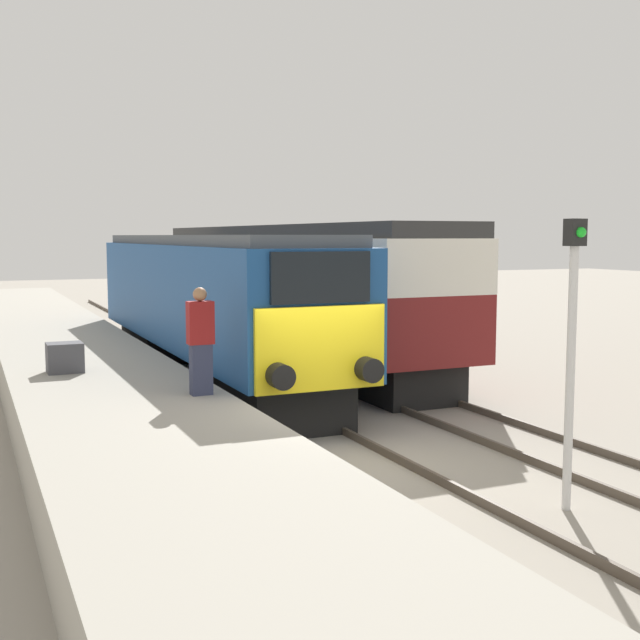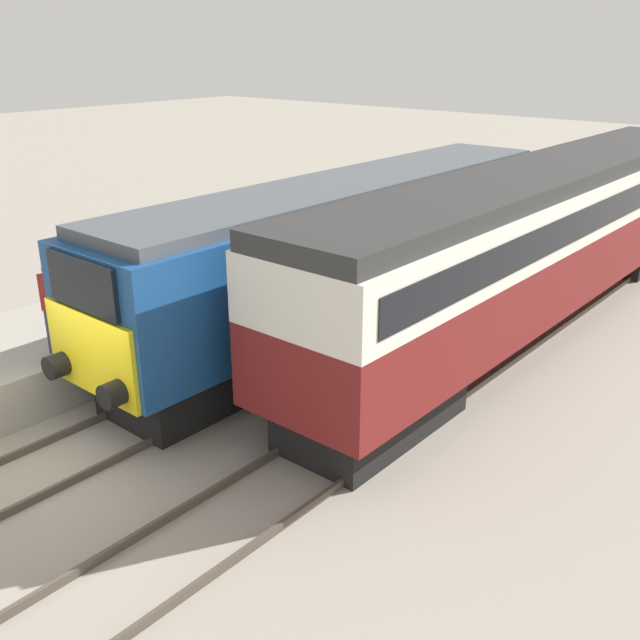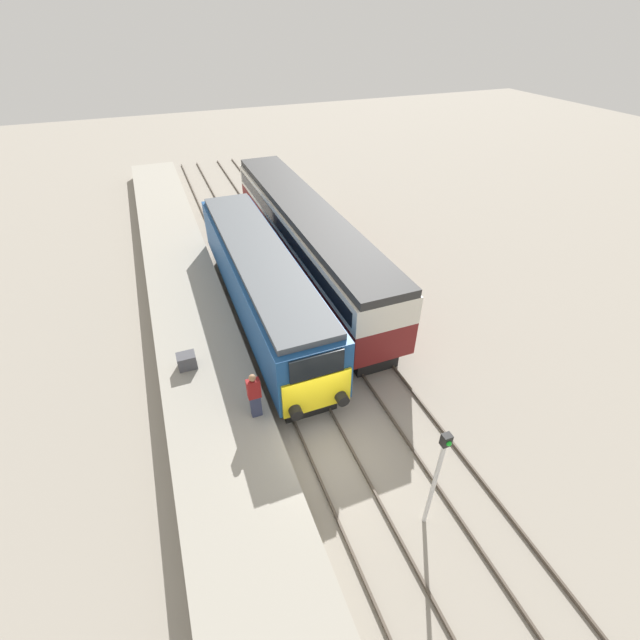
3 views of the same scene
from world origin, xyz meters
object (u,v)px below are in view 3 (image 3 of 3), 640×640
(passenger_carriage, at_px, (306,234))
(signal_post, at_px, (437,474))
(locomotive, at_px, (261,282))
(person_on_platform, at_px, (254,395))
(luggage_crate, at_px, (187,361))

(passenger_carriage, height_order, signal_post, passenger_carriage)
(locomotive, relative_size, signal_post, 3.73)
(locomotive, xyz_separation_m, signal_post, (1.70, -11.61, 0.24))
(locomotive, relative_size, passenger_carriage, 0.81)
(person_on_platform, bearing_deg, signal_post, -52.97)
(signal_post, bearing_deg, person_on_platform, 127.03)
(person_on_platform, bearing_deg, locomotive, 72.97)
(locomotive, relative_size, person_on_platform, 7.92)
(passenger_carriage, height_order, person_on_platform, passenger_carriage)
(locomotive, xyz_separation_m, passenger_carriage, (3.40, 3.29, 0.34))
(passenger_carriage, bearing_deg, locomotive, -135.93)
(signal_post, bearing_deg, passenger_carriage, 83.49)
(signal_post, distance_m, luggage_crate, 10.07)
(locomotive, bearing_deg, signal_post, -81.67)
(person_on_platform, xyz_separation_m, luggage_crate, (-1.88, 3.33, -0.64))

